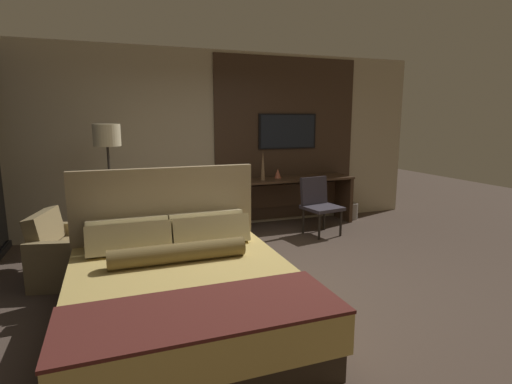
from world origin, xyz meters
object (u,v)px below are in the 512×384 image
object	(u,v)px
floor_lamp	(107,146)
waste_bin	(351,211)
desk	(292,192)
vase_tall	(263,166)
bed	(183,289)
tv	(288,131)
desk_chair	(318,201)
vase_short	(278,173)
armchair_by_window	(78,256)

from	to	relation	value
floor_lamp	waste_bin	xyz separation A→B (m)	(3.98, 0.42, -1.27)
desk	waste_bin	xyz separation A→B (m)	(1.14, -0.06, -0.40)
desk	floor_lamp	bearing A→B (deg)	-170.38
vase_tall	waste_bin	world-z (taller)	vase_tall
bed	desk	bearing A→B (deg)	49.91
tv	desk	bearing A→B (deg)	-90.00
waste_bin	bed	bearing A→B (deg)	-142.06
bed	waste_bin	xyz separation A→B (m)	(3.45, 2.69, -0.18)
desk	desk_chair	size ratio (longest dim) A/B	2.32
vase_tall	vase_short	distance (m)	0.37
desk	armchair_by_window	bearing A→B (deg)	-158.31
desk_chair	vase_tall	bearing A→B (deg)	131.46
vase_tall	vase_short	bearing A→B (deg)	22.47
desk	armchair_by_window	size ratio (longest dim) A/B	1.91
desk	floor_lamp	world-z (taller)	floor_lamp
desk_chair	waste_bin	size ratio (longest dim) A/B	3.09
bed	desk	world-z (taller)	bed
desk_chair	vase_short	bearing A→B (deg)	109.44
desk_chair	waste_bin	distance (m)	1.23
vase_short	tv	bearing A→B (deg)	36.99
desk	vase_tall	size ratio (longest dim) A/B	4.31
armchair_by_window	tv	bearing A→B (deg)	-52.04
armchair_by_window	vase_tall	distance (m)	3.02
desk_chair	armchair_by_window	world-z (taller)	desk_chair
desk	vase_tall	distance (m)	0.75
bed	vase_tall	xyz separation A→B (m)	(1.75, 2.65, 0.70)
tv	armchair_by_window	xyz separation A→B (m)	(-3.23, -1.51, -1.29)
desk_chair	armchair_by_window	size ratio (longest dim) A/B	0.82
vase_tall	waste_bin	xyz separation A→B (m)	(1.70, 0.04, -0.88)
bed	floor_lamp	world-z (taller)	floor_lamp
tv	vase_tall	size ratio (longest dim) A/B	2.22
floor_lamp	vase_tall	distance (m)	2.35
vase_tall	vase_short	xyz separation A→B (m)	(0.31, 0.13, -0.16)
desk_chair	vase_tall	size ratio (longest dim) A/B	1.86
bed	floor_lamp	bearing A→B (deg)	103.27
desk_chair	floor_lamp	size ratio (longest dim) A/B	0.51
desk_chair	waste_bin	xyz separation A→B (m)	(1.00, 0.60, -0.37)
vase_tall	waste_bin	bearing A→B (deg)	1.38
floor_lamp	armchair_by_window	bearing A→B (deg)	-115.70
bed	desk_chair	bearing A→B (deg)	40.51
armchair_by_window	vase_short	bearing A→B (deg)	-53.20
desk_chair	waste_bin	bearing A→B (deg)	21.06
bed	waste_bin	size ratio (longest dim) A/B	7.69
floor_lamp	waste_bin	size ratio (longest dim) A/B	6.02
armchair_by_window	floor_lamp	size ratio (longest dim) A/B	0.62
tv	desk_chair	bearing A→B (deg)	-81.49
desk_chair	floor_lamp	xyz separation A→B (m)	(-2.98, 0.18, 0.90)
bed	vase_tall	distance (m)	3.25
bed	floor_lamp	distance (m)	2.57
floor_lamp	vase_short	bearing A→B (deg)	11.17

